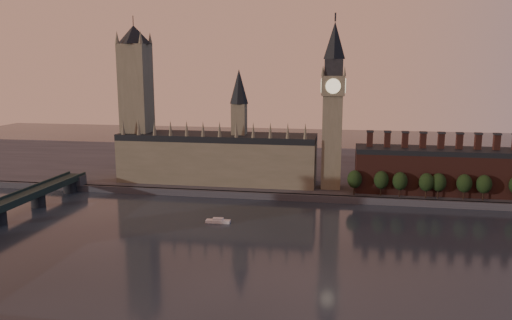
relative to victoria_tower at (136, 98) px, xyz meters
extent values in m
plane|color=black|center=(120.00, -115.00, -59.09)|extent=(900.00, 900.00, 0.00)
cube|color=#48484D|center=(120.00, -25.00, -57.09)|extent=(900.00, 4.00, 4.00)
cube|color=#48484D|center=(120.00, 65.00, -57.09)|extent=(900.00, 180.00, 4.00)
cube|color=#746B53|center=(55.00, 0.00, -41.09)|extent=(130.00, 30.00, 28.00)
cube|color=black|center=(55.00, 0.00, -25.09)|extent=(130.00, 30.00, 4.00)
cube|color=#746B53|center=(70.00, 0.00, -15.09)|extent=(9.00, 9.00, 24.00)
cone|color=black|center=(70.00, 0.00, 7.91)|extent=(12.00, 12.00, 22.00)
cone|color=#746B53|center=(-4.00, -14.00, -18.09)|extent=(2.60, 2.60, 10.00)
cone|color=#746B53|center=(6.73, -14.00, -18.09)|extent=(2.60, 2.60, 10.00)
cone|color=#746B53|center=(17.45, -14.00, -18.09)|extent=(2.60, 2.60, 10.00)
cone|color=#746B53|center=(28.18, -14.00, -18.09)|extent=(2.60, 2.60, 10.00)
cone|color=#746B53|center=(38.91, -14.00, -18.09)|extent=(2.60, 2.60, 10.00)
cone|color=#746B53|center=(49.64, -14.00, -18.09)|extent=(2.60, 2.60, 10.00)
cone|color=#746B53|center=(60.36, -14.00, -18.09)|extent=(2.60, 2.60, 10.00)
cone|color=#746B53|center=(71.09, -14.00, -18.09)|extent=(2.60, 2.60, 10.00)
cone|color=#746B53|center=(81.82, -14.00, -18.09)|extent=(2.60, 2.60, 10.00)
cone|color=#746B53|center=(92.55, -14.00, -18.09)|extent=(2.60, 2.60, 10.00)
cone|color=#746B53|center=(103.27, -14.00, -18.09)|extent=(2.60, 2.60, 10.00)
cone|color=#746B53|center=(114.00, -14.00, -18.09)|extent=(2.60, 2.60, 10.00)
cube|color=#746B53|center=(0.00, 0.00, -10.09)|extent=(18.00, 18.00, 90.00)
cone|color=black|center=(0.00, 0.00, 40.91)|extent=(24.00, 24.00, 12.00)
cylinder|color=#232326|center=(0.00, 0.00, 46.91)|extent=(0.50, 0.50, 12.00)
cone|color=#746B53|center=(-8.00, -8.00, 38.91)|extent=(3.00, 3.00, 8.00)
cone|color=#746B53|center=(8.00, -8.00, 38.91)|extent=(3.00, 3.00, 8.00)
cone|color=#746B53|center=(-8.00, 8.00, 38.91)|extent=(3.00, 3.00, 8.00)
cone|color=#746B53|center=(8.00, 8.00, 38.91)|extent=(3.00, 3.00, 8.00)
cube|color=#746B53|center=(130.00, -5.00, -26.09)|extent=(12.00, 12.00, 58.00)
cube|color=#746B53|center=(130.00, -5.00, 8.91)|extent=(14.00, 14.00, 12.00)
cube|color=#232326|center=(130.00, -5.00, 19.91)|extent=(11.00, 11.00, 10.00)
cone|color=black|center=(130.00, -5.00, 35.91)|extent=(13.00, 13.00, 22.00)
cylinder|color=#232326|center=(130.00, -5.00, 49.41)|extent=(1.00, 1.00, 5.00)
cylinder|color=beige|center=(130.00, -12.20, 8.91)|extent=(9.00, 0.50, 9.00)
cylinder|color=beige|center=(130.00, 2.20, 8.91)|extent=(9.00, 0.50, 9.00)
cylinder|color=beige|center=(122.80, -5.00, 8.91)|extent=(0.50, 9.00, 9.00)
cylinder|color=beige|center=(137.20, -5.00, 8.91)|extent=(0.50, 9.00, 9.00)
cone|color=#746B53|center=(123.50, -11.50, 17.91)|extent=(2.00, 2.00, 6.00)
cone|color=#746B53|center=(136.50, -11.50, 17.91)|extent=(2.00, 2.00, 6.00)
cone|color=#746B53|center=(123.50, 1.50, 17.91)|extent=(2.00, 2.00, 6.00)
cone|color=#746B53|center=(136.50, 1.50, 17.91)|extent=(2.00, 2.00, 6.00)
cube|color=#4A231C|center=(200.00, -5.00, -43.09)|extent=(110.00, 25.00, 24.00)
cube|color=black|center=(200.00, -5.00, -29.59)|extent=(110.00, 25.00, 3.00)
cube|color=#4A231C|center=(153.00, -5.00, -23.59)|extent=(3.50, 3.50, 9.00)
cube|color=#232326|center=(153.00, -5.00, -18.59)|extent=(4.20, 4.20, 1.00)
cube|color=#4A231C|center=(163.44, -5.00, -23.59)|extent=(3.50, 3.50, 9.00)
cube|color=#232326|center=(163.44, -5.00, -18.59)|extent=(4.20, 4.20, 1.00)
cube|color=#4A231C|center=(173.89, -5.00, -23.59)|extent=(3.50, 3.50, 9.00)
cube|color=#232326|center=(173.89, -5.00, -18.59)|extent=(4.20, 4.20, 1.00)
cube|color=#4A231C|center=(184.33, -5.00, -23.59)|extent=(3.50, 3.50, 9.00)
cube|color=#232326|center=(184.33, -5.00, -18.59)|extent=(4.20, 4.20, 1.00)
cube|color=#4A231C|center=(194.78, -5.00, -23.59)|extent=(3.50, 3.50, 9.00)
cube|color=#232326|center=(194.78, -5.00, -18.59)|extent=(4.20, 4.20, 1.00)
cube|color=#4A231C|center=(205.22, -5.00, -23.59)|extent=(3.50, 3.50, 9.00)
cube|color=#232326|center=(205.22, -5.00, -18.59)|extent=(4.20, 4.20, 1.00)
cube|color=#4A231C|center=(215.67, -5.00, -23.59)|extent=(3.50, 3.50, 9.00)
cube|color=#232326|center=(215.67, -5.00, -18.59)|extent=(4.20, 4.20, 1.00)
cube|color=#4A231C|center=(226.11, -5.00, -23.59)|extent=(3.50, 3.50, 9.00)
cube|color=#232326|center=(226.11, -5.00, -18.59)|extent=(4.20, 4.20, 1.00)
cylinder|color=black|center=(144.31, -20.33, -52.09)|extent=(0.80, 0.80, 6.00)
ellipsoid|color=black|center=(144.31, -20.33, -45.59)|extent=(8.60, 8.60, 10.75)
cylinder|color=black|center=(159.84, -19.57, -52.09)|extent=(0.80, 0.80, 6.00)
ellipsoid|color=black|center=(159.84, -19.57, -45.59)|extent=(8.60, 8.60, 10.75)
cylinder|color=black|center=(170.45, -20.72, -52.09)|extent=(0.80, 0.80, 6.00)
ellipsoid|color=black|center=(170.45, -20.72, -45.59)|extent=(8.60, 8.60, 10.75)
cylinder|color=black|center=(185.23, -21.29, -52.09)|extent=(0.80, 0.80, 6.00)
ellipsoid|color=black|center=(185.23, -21.29, -45.59)|extent=(8.60, 8.60, 10.75)
cylinder|color=black|center=(192.09, -20.26, -52.09)|extent=(0.80, 0.80, 6.00)
ellipsoid|color=black|center=(192.09, -20.26, -45.59)|extent=(8.60, 8.60, 10.75)
cylinder|color=black|center=(206.18, -20.52, -52.09)|extent=(0.80, 0.80, 6.00)
ellipsoid|color=black|center=(206.18, -20.52, -45.59)|extent=(8.60, 8.60, 10.75)
cylinder|color=black|center=(216.76, -20.78, -52.09)|extent=(0.80, 0.80, 6.00)
ellipsoid|color=black|center=(216.76, -20.78, -45.59)|extent=(8.60, 8.60, 10.75)
cube|color=#48484D|center=(-35.00, -25.00, -52.09)|extent=(14.00, 8.00, 6.00)
cylinder|color=#232326|center=(-35.00, -64.00, -55.21)|extent=(8.00, 8.00, 7.75)
cylinder|color=#232326|center=(-35.00, -30.00, -55.21)|extent=(8.00, 8.00, 7.75)
cube|color=silver|center=(74.44, -75.60, -58.36)|extent=(12.76, 4.04, 1.44)
cube|color=silver|center=(74.44, -75.60, -57.10)|extent=(5.51, 2.89, 1.08)
camera|label=1|loc=(136.44, -315.71, 19.69)|focal=35.00mm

